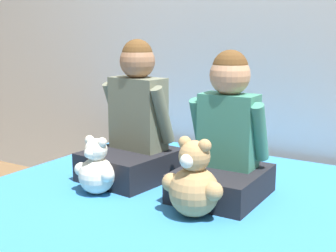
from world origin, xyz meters
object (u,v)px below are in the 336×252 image
at_px(child_on_right, 226,141).
at_px(teddy_bear_held_by_right_child, 194,184).
at_px(child_on_left, 134,128).
at_px(teddy_bear_held_by_left_child, 96,170).

xyz_separation_m(child_on_right, teddy_bear_held_by_right_child, (0.00, -0.26, -0.10)).
bearing_deg(teddy_bear_held_by_right_child, child_on_left, 152.84).
bearing_deg(child_on_right, teddy_bear_held_by_right_child, -90.69).
xyz_separation_m(child_on_right, teddy_bear_held_by_left_child, (-0.46, -0.27, -0.13)).
relative_size(child_on_left, teddy_bear_held_by_left_child, 2.59).
bearing_deg(child_on_right, teddy_bear_held_by_left_child, -150.67).
xyz_separation_m(child_on_left, teddy_bear_held_by_right_child, (0.46, -0.26, -0.11)).
relative_size(child_on_right, teddy_bear_held_by_left_child, 2.44).
height_order(child_on_right, teddy_bear_held_by_right_child, child_on_right).
distance_m(child_on_left, child_on_right, 0.46).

